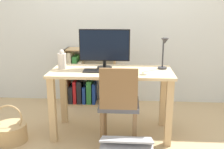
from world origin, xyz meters
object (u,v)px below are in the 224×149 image
(keyboard, at_px, (100,71))
(bookshelf, at_px, (84,81))
(basket, at_px, (11,132))
(monitor, at_px, (104,47))
(vase, at_px, (62,60))
(chair, at_px, (119,103))
(desk_lamp, at_px, (164,51))

(keyboard, xyz_separation_m, bookshelf, (-0.35, 0.99, -0.40))
(keyboard, relative_size, basket, 0.82)
(monitor, height_order, bookshelf, monitor)
(monitor, relative_size, keyboard, 1.62)
(monitor, bearing_deg, keyboard, -103.03)
(vase, xyz_separation_m, basket, (-0.52, -0.31, -0.73))
(chair, bearing_deg, monitor, 107.28)
(basket, bearing_deg, desk_lamp, 11.10)
(basket, bearing_deg, bookshelf, 63.55)
(monitor, distance_m, basket, 1.37)
(bookshelf, bearing_deg, desk_lamp, -40.35)
(keyboard, bearing_deg, bookshelf, 109.60)
(monitor, distance_m, vase, 0.49)
(desk_lamp, height_order, chair, desk_lamp)
(keyboard, xyz_separation_m, vase, (-0.43, 0.10, 0.09))
(bookshelf, bearing_deg, keyboard, -70.40)
(chair, distance_m, bookshelf, 1.36)
(desk_lamp, distance_m, basket, 1.86)
(vase, distance_m, desk_lamp, 1.12)
(basket, bearing_deg, vase, 30.85)
(keyboard, bearing_deg, vase, 166.90)
(keyboard, relative_size, chair, 0.40)
(keyboard, xyz_separation_m, chair, (0.22, -0.24, -0.27))
(keyboard, xyz_separation_m, basket, (-0.95, -0.21, -0.64))
(vase, relative_size, basket, 0.51)
(vase, relative_size, chair, 0.25)
(vase, distance_m, chair, 0.82)
(vase, height_order, desk_lamp, desk_lamp)
(monitor, relative_size, vase, 2.60)
(bookshelf, bearing_deg, chair, -65.16)
(monitor, bearing_deg, bookshelf, 115.16)
(monitor, xyz_separation_m, desk_lamp, (0.64, -0.05, -0.03))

